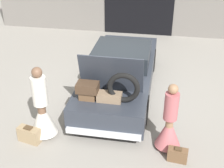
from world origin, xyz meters
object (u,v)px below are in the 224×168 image
at_px(person_left, 42,112).
at_px(suitcase_beside_left_person, 29,135).
at_px(car, 120,73).
at_px(person_right, 169,126).
at_px(suitcase_beside_right_person, 178,155).

bearing_deg(person_left, suitcase_beside_left_person, -38.61).
bearing_deg(car, suitcase_beside_left_person, -122.45).
height_order(car, suitcase_beside_left_person, car).
height_order(person_right, suitcase_beside_left_person, person_right).
distance_m(car, suitcase_beside_right_person, 3.11).
height_order(car, suitcase_beside_right_person, car).
relative_size(person_left, suitcase_beside_right_person, 4.09).
bearing_deg(car, person_right, -58.03).
relative_size(suitcase_beside_left_person, suitcase_beside_right_person, 1.29).
height_order(car, person_right, car).
xyz_separation_m(car, suitcase_beside_right_person, (1.61, -2.62, -0.42)).
xyz_separation_m(suitcase_beside_left_person, suitcase_beside_right_person, (3.25, -0.04, -0.03)).
bearing_deg(suitcase_beside_left_person, person_left, 49.10).
relative_size(person_left, person_right, 1.10).
xyz_separation_m(person_left, suitcase_beside_left_person, (-0.24, -0.28, -0.44)).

